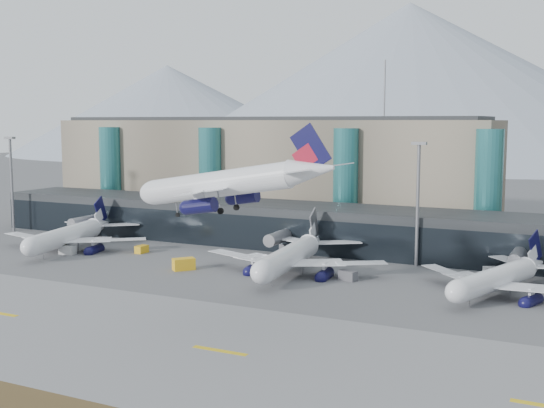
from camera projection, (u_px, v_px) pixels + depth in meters
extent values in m
plane|color=#515154|center=(160.00, 305.00, 110.77)|extent=(900.00, 900.00, 0.00)
cube|color=slate|center=(99.00, 330.00, 97.38)|extent=(400.00, 40.00, 0.04)
cube|color=gold|center=(220.00, 351.00, 88.68)|extent=(8.00, 1.00, 0.02)
cube|color=black|center=(302.00, 226.00, 161.92)|extent=(170.00, 18.00, 10.00)
cube|color=black|center=(286.00, 236.00, 154.10)|extent=(170.00, 0.40, 8.00)
cylinder|color=slate|center=(90.00, 221.00, 176.11)|extent=(2.80, 14.00, 2.80)
cube|color=slate|center=(91.00, 232.00, 176.47)|extent=(1.20, 1.20, 2.40)
cylinder|color=slate|center=(283.00, 236.00, 152.20)|extent=(2.80, 14.00, 2.80)
cube|color=slate|center=(283.00, 249.00, 152.57)|extent=(1.20, 1.20, 2.40)
cylinder|color=slate|center=(519.00, 255.00, 130.48)|extent=(2.80, 14.00, 2.80)
cube|color=slate|center=(518.00, 271.00, 130.84)|extent=(1.20, 1.20, 2.40)
cube|color=gray|center=(268.00, 172.00, 200.14)|extent=(130.00, 30.00, 30.00)
cube|color=black|center=(268.00, 119.00, 198.26)|extent=(123.50, 28.00, 1.00)
cylinder|color=#297173|center=(111.00, 174.00, 205.54)|extent=(6.40, 6.40, 28.00)
cylinder|color=#297173|center=(210.00, 178.00, 190.33)|extent=(6.40, 6.40, 28.00)
cylinder|color=#297173|center=(345.00, 184.00, 172.94)|extent=(6.40, 6.40, 28.00)
cylinder|color=#297173|center=(488.00, 190.00, 157.73)|extent=(6.40, 6.40, 28.00)
cylinder|color=slate|center=(385.00, 90.00, 182.15)|extent=(0.40, 0.40, 16.00)
cone|color=gray|center=(168.00, 112.00, 558.36)|extent=(320.00, 320.00, 75.00)
cone|color=gray|center=(408.00, 84.00, 469.33)|extent=(400.00, 400.00, 110.00)
cylinder|color=slate|center=(12.00, 185.00, 184.18)|extent=(0.70, 0.70, 25.00)
cube|color=slate|center=(10.00, 138.00, 182.63)|extent=(3.00, 1.20, 0.60)
cylinder|color=slate|center=(418.00, 206.00, 139.06)|extent=(0.70, 0.70, 25.00)
cube|color=slate|center=(419.00, 143.00, 137.51)|extent=(3.00, 1.20, 0.60)
cylinder|color=silver|center=(230.00, 174.00, 98.69)|extent=(23.17, 4.08, 3.83)
ellipsoid|color=silver|center=(164.00, 172.00, 103.83)|extent=(5.41, 3.89, 3.83)
cone|color=silver|center=(325.00, 177.00, 92.06)|extent=(6.65, 3.90, 3.83)
cube|color=silver|center=(210.00, 184.00, 90.70)|extent=(11.94, 17.37, 0.19)
cylinder|color=#0E0D39|center=(209.00, 196.00, 93.28)|extent=(4.65, 2.16, 2.11)
cube|color=silver|center=(312.00, 178.00, 87.93)|extent=(6.89, 9.15, 0.15)
cube|color=silver|center=(266.00, 175.00, 105.37)|extent=(12.21, 17.33, 0.19)
cylinder|color=#0E0D39|center=(253.00, 188.00, 104.43)|extent=(4.65, 2.16, 2.11)
cube|color=silver|center=(338.00, 173.00, 96.14)|extent=(7.02, 9.13, 0.15)
cube|color=#0E0D39|center=(328.00, 154.00, 91.54)|extent=(5.73, 0.29, 6.75)
cube|color=maroon|center=(321.00, 162.00, 92.12)|extent=(3.83, 0.31, 3.69)
cylinder|color=slate|center=(184.00, 189.00, 102.59)|extent=(0.16, 0.16, 3.07)
cylinder|color=black|center=(184.00, 198.00, 102.75)|extent=(0.68, 0.25, 0.68)
cylinder|color=black|center=(228.00, 203.00, 96.67)|extent=(0.88, 0.35, 0.87)
cylinder|color=black|center=(244.00, 199.00, 100.75)|extent=(0.88, 0.35, 0.87)
cylinder|color=silver|center=(70.00, 229.00, 158.30)|extent=(9.81, 26.53, 4.34)
ellipsoid|color=silver|center=(38.00, 238.00, 145.67)|extent=(5.53, 6.86, 4.34)
cone|color=silver|center=(105.00, 218.00, 174.52)|extent=(5.83, 8.24, 4.34)
cube|color=silver|center=(111.00, 232.00, 157.99)|extent=(18.75, 16.40, 0.22)
cylinder|color=#0E0D39|center=(99.00, 242.00, 157.34)|extent=(3.45, 5.63, 2.39)
cube|color=silver|center=(123.00, 218.00, 173.26)|extent=(9.85, 9.15, 0.17)
cube|color=silver|center=(39.00, 229.00, 162.39)|extent=(19.66, 10.34, 0.22)
cylinder|color=#0E0D39|center=(44.00, 240.00, 160.69)|extent=(3.45, 5.63, 2.39)
cube|color=silver|center=(86.00, 217.00, 175.73)|extent=(10.38, 6.24, 0.17)
cube|color=#0E0D39|center=(105.00, 204.00, 174.46)|extent=(1.63, 6.39, 7.64)
cube|color=silver|center=(103.00, 210.00, 173.54)|extent=(1.22, 4.30, 4.18)
cylinder|color=slate|center=(49.00, 248.00, 149.80)|extent=(0.18, 0.18, 3.47)
cylinder|color=black|center=(49.00, 255.00, 149.98)|extent=(0.43, 0.81, 0.77)
cylinder|color=black|center=(83.00, 247.00, 159.30)|extent=(0.59, 1.05, 0.99)
cylinder|color=black|center=(63.00, 246.00, 160.52)|extent=(0.59, 1.05, 0.99)
cylinder|color=silver|center=(292.00, 248.00, 133.69)|extent=(7.13, 27.09, 4.44)
ellipsoid|color=silver|center=(268.00, 261.00, 121.22)|extent=(5.05, 6.63, 4.44)
cone|color=silver|center=(317.00, 234.00, 149.71)|extent=(5.19, 8.06, 4.44)
cube|color=silver|center=(342.00, 253.00, 132.30)|extent=(19.75, 15.39, 0.22)
cylinder|color=#0E0D39|center=(328.00, 266.00, 131.93)|extent=(2.97, 5.58, 2.44)
cube|color=silver|center=(340.00, 234.00, 147.85)|extent=(10.39, 8.71, 0.18)
cube|color=silver|center=(250.00, 247.00, 138.83)|extent=(20.20, 12.42, 0.22)
cylinder|color=#0E0D39|center=(258.00, 260.00, 136.90)|extent=(2.97, 5.58, 2.44)
cube|color=silver|center=(294.00, 231.00, 151.51)|extent=(10.65, 7.29, 0.18)
cube|color=slate|center=(317.00, 217.00, 149.64)|extent=(0.94, 6.62, 7.81)
cube|color=silver|center=(316.00, 224.00, 148.73)|extent=(0.76, 4.44, 4.27)
cylinder|color=slate|center=(276.00, 273.00, 125.31)|extent=(0.18, 0.18, 3.55)
cylinder|color=black|center=(276.00, 281.00, 125.50)|extent=(0.36, 0.81, 0.79)
cylinder|color=black|center=(306.00, 270.00, 134.39)|extent=(0.49, 1.05, 1.01)
cylinder|color=black|center=(281.00, 268.00, 136.21)|extent=(0.49, 1.05, 1.01)
cylinder|color=silver|center=(501.00, 270.00, 116.69)|extent=(11.41, 23.49, 3.90)
ellipsoid|color=silver|center=(466.00, 282.00, 108.46)|extent=(5.47, 6.43, 3.90)
cone|color=silver|center=(539.00, 257.00, 127.25)|extent=(5.89, 7.63, 3.90)
cylinder|color=#0E0D39|center=(537.00, 292.00, 112.76)|extent=(3.57, 5.15, 2.14)
cube|color=silver|center=(461.00, 265.00, 123.86)|extent=(16.03, 15.80, 0.19)
cylinder|color=#0E0D39|center=(467.00, 279.00, 121.74)|extent=(3.57, 5.15, 2.14)
cube|color=silver|center=(515.00, 252.00, 130.54)|extent=(8.40, 8.69, 0.16)
cube|color=#0E0D39|center=(541.00, 240.00, 127.11)|extent=(2.13, 5.57, 6.86)
cube|color=silver|center=(538.00, 247.00, 126.55)|extent=(1.54, 3.77, 3.75)
cylinder|color=slate|center=(476.00, 293.00, 111.24)|extent=(0.16, 0.16, 3.12)
cylinder|color=black|center=(476.00, 301.00, 111.40)|extent=(0.46, 0.73, 0.69)
cylinder|color=black|center=(515.00, 294.00, 116.22)|extent=(0.62, 0.95, 0.89)
cylinder|color=black|center=(490.00, 289.00, 119.52)|extent=(0.62, 0.95, 0.89)
cube|color=#BBBBBB|center=(68.00, 250.00, 153.04)|extent=(3.72, 2.31, 2.00)
cube|color=gold|center=(142.00, 249.00, 154.54)|extent=(2.01, 3.08, 1.72)
cube|color=#504F54|center=(348.00, 276.00, 127.89)|extent=(3.74, 2.69, 1.87)
cube|color=#BBBBBB|center=(491.00, 271.00, 132.06)|extent=(3.35, 2.84, 1.69)
cube|color=gold|center=(184.00, 264.00, 136.85)|extent=(4.52, 4.77, 2.39)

